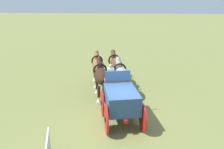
{
  "coord_description": "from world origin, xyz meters",
  "views": [
    {
      "loc": [
        -10.93,
        -0.74,
        5.86
      ],
      "look_at": [
        4.17,
        0.92,
        1.2
      ],
      "focal_mm": 38.48,
      "sensor_mm": 36.0,
      "label": 1
    }
  ],
  "objects": [
    {
      "name": "draft_horse_rear_near",
      "position": [
        3.28,
        1.49,
        1.34
      ],
      "size": [
        3.1,
        1.41,
        2.2
      ],
      "color": "#331E14",
      "rests_on": "ground"
    },
    {
      "name": "draft_horse_rear_off",
      "position": [
        3.6,
        0.23,
        1.32
      ],
      "size": [
        3.09,
        1.38,
        2.19
      ],
      "color": "#9E998E",
      "rests_on": "ground"
    },
    {
      "name": "ground_plane",
      "position": [
        0.0,
        0.0,
        0.0
      ],
      "size": [
        220.0,
        220.0,
        0.0
      ],
      "primitive_type": "plane",
      "color": "olive"
    },
    {
      "name": "draft_horse_lead_off",
      "position": [
        6.12,
        0.87,
        1.36
      ],
      "size": [
        2.95,
        1.35,
        2.23
      ],
      "color": "brown",
      "rests_on": "ground"
    },
    {
      "name": "show_wagon",
      "position": [
        0.15,
        0.04,
        1.18
      ],
      "size": [
        5.5,
        2.52,
        2.65
      ],
      "color": "#2D4C7A",
      "rests_on": "ground"
    },
    {
      "name": "draft_horse_lead_near",
      "position": [
        5.81,
        2.13,
        1.33
      ],
      "size": [
        3.08,
        1.34,
        2.2
      ],
      "color": "brown",
      "rests_on": "ground"
    }
  ]
}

